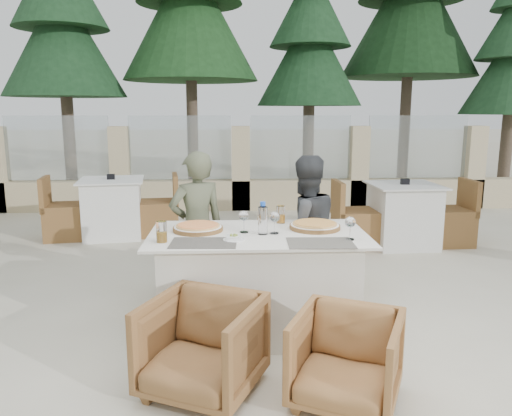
{
  "coord_description": "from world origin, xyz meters",
  "views": [
    {
      "loc": [
        -0.15,
        -3.55,
        1.66
      ],
      "look_at": [
        0.04,
        0.32,
        0.9
      ],
      "focal_mm": 35.0,
      "sensor_mm": 36.0,
      "label": 1
    }
  ],
  "objects_px": {
    "wine_glass_centre": "(244,220)",
    "diner_left": "(197,228)",
    "armchair_far_right": "(300,255)",
    "armchair_near_right": "(346,359)",
    "armchair_far_left": "(212,265)",
    "armchair_near_left": "(202,346)",
    "pizza_right": "(315,226)",
    "pizza_left": "(198,228)",
    "olive_dish": "(234,237)",
    "beer_glass_left": "(162,232)",
    "dining_table": "(258,283)",
    "beer_glass_right": "(281,214)",
    "wine_glass_corner": "(350,227)",
    "wine_glass_near": "(275,221)",
    "bg_table_b": "(403,215)",
    "water_bottle": "(263,218)",
    "bg_table_a": "(113,208)",
    "diner_right": "(304,232)"
  },
  "relations": [
    {
      "from": "wine_glass_centre",
      "to": "diner_left",
      "type": "bearing_deg",
      "value": 122.84
    },
    {
      "from": "armchair_far_right",
      "to": "armchair_near_right",
      "type": "relative_size",
      "value": 1.19
    },
    {
      "from": "armchair_far_left",
      "to": "armchair_near_left",
      "type": "bearing_deg",
      "value": 93.97
    },
    {
      "from": "pizza_right",
      "to": "armchair_near_left",
      "type": "xyz_separation_m",
      "value": [
        -0.81,
        -0.95,
        -0.5
      ]
    },
    {
      "from": "pizza_left",
      "to": "olive_dish",
      "type": "distance_m",
      "value": 0.4
    },
    {
      "from": "beer_glass_left",
      "to": "armchair_near_right",
      "type": "relative_size",
      "value": 0.25
    },
    {
      "from": "dining_table",
      "to": "pizza_left",
      "type": "xyz_separation_m",
      "value": [
        -0.45,
        0.09,
        0.41
      ]
    },
    {
      "from": "olive_dish",
      "to": "armchair_near_right",
      "type": "distance_m",
      "value": 1.13
    },
    {
      "from": "beer_glass_right",
      "to": "armchair_far_left",
      "type": "xyz_separation_m",
      "value": [
        -0.58,
        0.38,
        -0.53
      ]
    },
    {
      "from": "wine_glass_corner",
      "to": "armchair_far_left",
      "type": "relative_size",
      "value": 0.27
    },
    {
      "from": "wine_glass_near",
      "to": "bg_table_b",
      "type": "relative_size",
      "value": 0.11
    },
    {
      "from": "water_bottle",
      "to": "beer_glass_left",
      "type": "relative_size",
      "value": 1.66
    },
    {
      "from": "olive_dish",
      "to": "diner_left",
      "type": "xyz_separation_m",
      "value": [
        -0.31,
        0.83,
        -0.13
      ]
    },
    {
      "from": "water_bottle",
      "to": "bg_table_a",
      "type": "xyz_separation_m",
      "value": [
        -1.81,
        3.03,
        -0.51
      ]
    },
    {
      "from": "water_bottle",
      "to": "wine_glass_corner",
      "type": "bearing_deg",
      "value": -17.28
    },
    {
      "from": "armchair_far_left",
      "to": "bg_table_a",
      "type": "bearing_deg",
      "value": -54.72
    },
    {
      "from": "beer_glass_left",
      "to": "bg_table_b",
      "type": "bearing_deg",
      "value": 44.94
    },
    {
      "from": "pizza_left",
      "to": "armchair_far_right",
      "type": "xyz_separation_m",
      "value": [
        0.89,
        0.82,
        -0.47
      ]
    },
    {
      "from": "pizza_left",
      "to": "bg_table_a",
      "type": "xyz_separation_m",
      "value": [
        -1.33,
        2.9,
        -0.41
      ]
    },
    {
      "from": "armchair_far_left",
      "to": "diner_right",
      "type": "xyz_separation_m",
      "value": [
        0.8,
        -0.2,
        0.34
      ]
    },
    {
      "from": "diner_left",
      "to": "armchair_far_right",
      "type": "bearing_deg",
      "value": 175.01
    },
    {
      "from": "armchair_near_left",
      "to": "dining_table",
      "type": "bearing_deg",
      "value": 90.23
    },
    {
      "from": "pizza_left",
      "to": "diner_right",
      "type": "height_order",
      "value": "diner_right"
    },
    {
      "from": "pizza_right",
      "to": "armchair_far_left",
      "type": "height_order",
      "value": "pizza_right"
    },
    {
      "from": "olive_dish",
      "to": "diner_right",
      "type": "xyz_separation_m",
      "value": [
        0.6,
        0.71,
        -0.14
      ]
    },
    {
      "from": "beer_glass_right",
      "to": "bg_table_b",
      "type": "xyz_separation_m",
      "value": [
        1.72,
        2.04,
        -0.45
      ]
    },
    {
      "from": "wine_glass_corner",
      "to": "diner_right",
      "type": "xyz_separation_m",
      "value": [
        -0.21,
        0.73,
        -0.21
      ]
    },
    {
      "from": "pizza_right",
      "to": "beer_glass_right",
      "type": "bearing_deg",
      "value": 138.66
    },
    {
      "from": "armchair_far_left",
      "to": "armchair_near_left",
      "type": "distance_m",
      "value": 1.54
    },
    {
      "from": "water_bottle",
      "to": "armchair_near_right",
      "type": "height_order",
      "value": "water_bottle"
    },
    {
      "from": "beer_glass_left",
      "to": "diner_left",
      "type": "bearing_deg",
      "value": 78.07
    },
    {
      "from": "dining_table",
      "to": "wine_glass_centre",
      "type": "bearing_deg",
      "value": 167.1
    },
    {
      "from": "beer_glass_left",
      "to": "diner_right",
      "type": "distance_m",
      "value": 1.33
    },
    {
      "from": "pizza_right",
      "to": "olive_dish",
      "type": "xyz_separation_m",
      "value": [
        -0.62,
        -0.32,
        -0.0
      ]
    },
    {
      "from": "beer_glass_left",
      "to": "beer_glass_right",
      "type": "bearing_deg",
      "value": 32.3
    },
    {
      "from": "pizza_left",
      "to": "wine_glass_corner",
      "type": "xyz_separation_m",
      "value": [
        1.08,
        -0.31,
        0.07
      ]
    },
    {
      "from": "armchair_near_left",
      "to": "diner_left",
      "type": "relative_size",
      "value": 0.49
    },
    {
      "from": "beer_glass_left",
      "to": "olive_dish",
      "type": "relative_size",
      "value": 1.33
    },
    {
      "from": "bg_table_a",
      "to": "bg_table_b",
      "type": "xyz_separation_m",
      "value": [
        3.7,
        -0.63,
        0.0
      ]
    },
    {
      "from": "pizza_right",
      "to": "armchair_far_right",
      "type": "xyz_separation_m",
      "value": [
        -0.0,
        0.79,
        -0.47
      ]
    },
    {
      "from": "olive_dish",
      "to": "beer_glass_right",
      "type": "bearing_deg",
      "value": 54.25
    },
    {
      "from": "wine_glass_corner",
      "to": "diner_right",
      "type": "distance_m",
      "value": 0.79
    },
    {
      "from": "wine_glass_near",
      "to": "wine_glass_corner",
      "type": "height_order",
      "value": "same"
    },
    {
      "from": "beer_glass_right",
      "to": "bg_table_b",
      "type": "height_order",
      "value": "beer_glass_right"
    },
    {
      "from": "armchair_near_right",
      "to": "olive_dish",
      "type": "bearing_deg",
      "value": 153.91
    },
    {
      "from": "wine_glass_near",
      "to": "armchair_near_right",
      "type": "relative_size",
      "value": 0.31
    },
    {
      "from": "armchair_far_right",
      "to": "diner_right",
      "type": "relative_size",
      "value": 0.54
    },
    {
      "from": "pizza_left",
      "to": "wine_glass_centre",
      "type": "height_order",
      "value": "wine_glass_centre"
    },
    {
      "from": "pizza_right",
      "to": "wine_glass_centre",
      "type": "bearing_deg",
      "value": -170.21
    },
    {
      "from": "wine_glass_centre",
      "to": "diner_left",
      "type": "height_order",
      "value": "diner_left"
    }
  ]
}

